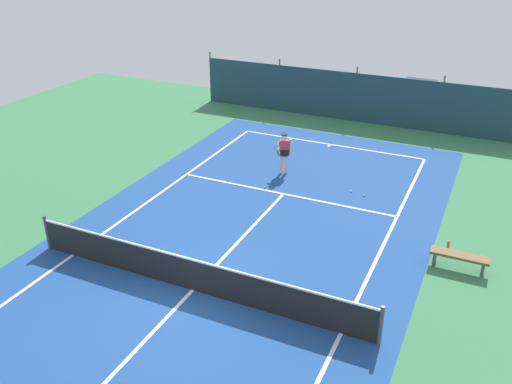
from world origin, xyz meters
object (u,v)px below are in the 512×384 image
Objects in this scene: tennis_net at (192,274)px; tennis_player at (284,151)px; water_bottle at (448,244)px; parked_car at (416,99)px; tennis_ball_near_player at (351,191)px; courtside_bench at (459,258)px; tennis_ball_by_sideline at (364,195)px; tennis_ball_midcourt at (265,187)px.

tennis_net is 6.17× the size of tennis_player.
tennis_net is at bearing -139.27° from water_bottle.
tennis_player is 10.29m from parked_car.
tennis_net is 7.92m from tennis_ball_near_player.
courtside_bench is at bearing 32.57° from tennis_net.
parked_car is at bearing 90.69° from tennis_ball_by_sideline.
parked_car is at bearing 105.06° from courtside_bench.
water_bottle is (3.72, -2.50, 0.09)m from tennis_ball_near_player.
tennis_ball_midcourt is 6.91m from water_bottle.
tennis_player is at bearing 169.82° from tennis_ball_near_player.
tennis_ball_near_player is 1.00× the size of tennis_ball_midcourt.
tennis_player reaches higher than tennis_net.
tennis_ball_midcourt is 7.59m from courtside_bench.
tennis_player reaches higher than tennis_ball_by_sideline.
tennis_ball_by_sideline is 0.04× the size of courtside_bench.
courtside_bench is at bearing -69.52° from water_bottle.
water_bottle is at bearing -12.54° from tennis_ball_midcourt.
tennis_player is 8.14m from courtside_bench.
tennis_ball_near_player is 0.54m from tennis_ball_by_sideline.
courtside_bench is (3.60, -3.44, 0.34)m from tennis_ball_by_sideline.
tennis_ball_by_sideline is at bearing 70.04° from tennis_net.
tennis_ball_midcourt is at bearing 97.18° from tennis_net.
tennis_ball_midcourt is at bearing -166.15° from tennis_ball_by_sideline.
water_bottle is at bearing 127.98° from tennis_player.
tennis_ball_midcourt is 3.65m from tennis_ball_by_sideline.
tennis_ball_by_sideline is (3.42, -0.65, -0.93)m from tennis_player.
parked_car is (2.59, 17.87, 0.33)m from tennis_net.
tennis_player is 1.79m from tennis_ball_midcourt.
tennis_ball_by_sideline is at bearing 136.32° from courtside_bench.
courtside_bench is (7.01, -4.08, -0.59)m from tennis_player.
tennis_ball_midcourt is at bearing 57.77° from tennis_player.
courtside_bench reaches higher than tennis_ball_midcourt.
tennis_player is at bearing 85.24° from tennis_ball_midcourt.
water_bottle is at bearing 108.36° from parked_car.
tennis_ball_near_player is 10.31m from parked_car.
tennis_ball_near_player is at bearing 166.10° from tennis_ball_by_sideline.
tennis_player reaches higher than tennis_ball_near_player.
tennis_ball_near_player is 5.46m from courtside_bench.
courtside_bench is (4.12, -3.56, 0.34)m from tennis_ball_near_player.
tennis_ball_by_sideline is at bearing 13.85° from tennis_ball_midcourt.
tennis_player is 24.85× the size of tennis_ball_by_sideline.
tennis_ball_midcourt is 0.04× the size of courtside_bench.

